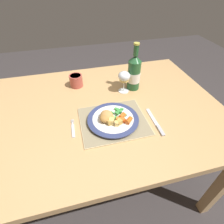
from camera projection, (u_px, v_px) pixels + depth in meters
The scene contains 13 objects.
ground_plane at pixel (104, 175), 1.47m from camera, with size 6.00×6.00×0.00m, color #383333.
dining_table at pixel (101, 118), 1.04m from camera, with size 1.38×0.98×0.74m.
placemat at pixel (113, 121), 0.90m from camera, with size 0.34×0.29×0.01m.
dinner_plate at pixel (113, 120), 0.89m from camera, with size 0.26×0.26×0.02m.
breaded_croquettes at pixel (106, 117), 0.87m from camera, with size 0.09×0.10×0.04m.
green_beans_pile at pixel (118, 113), 0.91m from camera, with size 0.08×0.09×0.02m.
glazed_carrots at pixel (124, 119), 0.87m from camera, with size 0.08×0.08×0.02m.
fork at pixel (73, 129), 0.86m from camera, with size 0.02×0.13×0.01m.
table_knife at pixel (156, 124), 0.89m from camera, with size 0.02×0.20×0.01m.
wine_glass at pixel (124, 77), 1.05m from camera, with size 0.07×0.07×0.14m.
bottle at pixel (134, 73), 1.07m from camera, with size 0.08×0.08×0.29m.
roast_potatoes at pixel (114, 121), 0.85m from camera, with size 0.08×0.06×0.03m.
drinking_cup at pixel (76, 80), 1.13m from camera, with size 0.08×0.08×0.08m.
Camera 1 is at (-0.12, -0.75, 1.37)m, focal length 28.00 mm.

